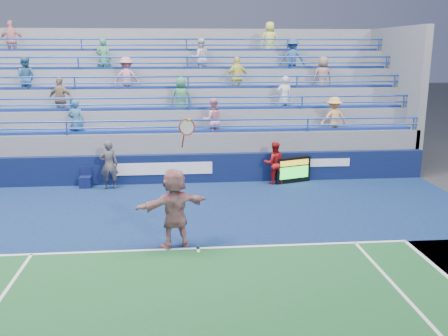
{
  "coord_description": "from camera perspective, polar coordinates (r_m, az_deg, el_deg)",
  "views": [
    {
      "loc": [
        -0.44,
        -11.82,
        4.95
      ],
      "look_at": [
        0.89,
        2.5,
        1.5
      ],
      "focal_mm": 40.0,
      "sensor_mm": 36.0,
      "label": 1
    }
  ],
  "objects": [
    {
      "name": "tennis_player",
      "position": [
        12.67,
        -5.68,
        -4.57
      ],
      "size": [
        2.0,
        1.29,
        3.31
      ],
      "color": "silver",
      "rests_on": "ground"
    },
    {
      "name": "serve_speed_board",
      "position": [
        18.95,
        7.9,
        -0.23
      ],
      "size": [
        1.41,
        0.6,
        0.99
      ],
      "color": "black",
      "rests_on": "ground"
    },
    {
      "name": "ground",
      "position": [
        12.82,
        -2.98,
        -9.24
      ],
      "size": [
        120.0,
        120.0,
        0.0
      ],
      "primitive_type": "plane",
      "color": "#333538"
    },
    {
      "name": "sponsor_wall",
      "position": [
        18.84,
        -3.82,
        -0.04
      ],
      "size": [
        18.0,
        0.32,
        1.1
      ],
      "color": "#0A193A",
      "rests_on": "ground"
    },
    {
      "name": "ball_girl",
      "position": [
        18.67,
        5.75,
        0.57
      ],
      "size": [
        0.79,
        0.63,
        1.59
      ],
      "primitive_type": "imported",
      "rotation": [
        0.0,
        0.0,
        3.18
      ],
      "color": "#A21213",
      "rests_on": "ground"
    },
    {
      "name": "line_judge",
      "position": [
        18.33,
        -13.02,
        0.34
      ],
      "size": [
        0.71,
        0.53,
        1.78
      ],
      "primitive_type": "imported",
      "rotation": [
        0.0,
        0.0,
        3.32
      ],
      "color": "#131B36",
      "rests_on": "ground"
    },
    {
      "name": "bleacher_stand",
      "position": [
        22.35,
        -4.14,
        4.7
      ],
      "size": [
        18.0,
        5.6,
        6.13
      ],
      "color": "slate",
      "rests_on": "ground"
    },
    {
      "name": "judge_chair",
      "position": [
        18.87,
        -15.52,
        -1.47
      ],
      "size": [
        0.42,
        0.42,
        0.74
      ],
      "color": "#0D1442",
      "rests_on": "ground"
    }
  ]
}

